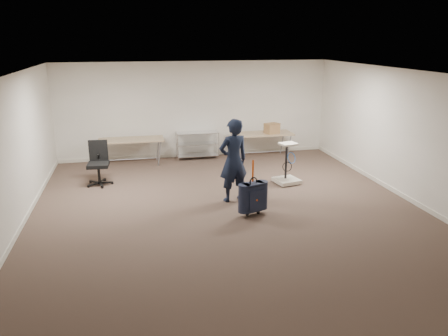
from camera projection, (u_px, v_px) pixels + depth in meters
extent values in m
plane|color=#443329|center=(229.00, 211.00, 9.03)|extent=(9.00, 9.00, 0.00)
plane|color=silver|center=(195.00, 110.00, 12.84)|extent=(8.00, 0.00, 8.00)
plane|color=silver|center=(326.00, 249.00, 4.41)|extent=(8.00, 0.00, 8.00)
plane|color=silver|center=(11.00, 156.00, 7.82)|extent=(0.00, 9.00, 9.00)
plane|color=silver|center=(409.00, 136.00, 9.42)|extent=(0.00, 9.00, 9.00)
plane|color=white|center=(229.00, 73.00, 8.22)|extent=(8.00, 8.00, 0.00)
cube|color=silver|center=(196.00, 154.00, 13.22)|extent=(8.00, 0.02, 0.10)
cube|color=silver|center=(22.00, 225.00, 8.21)|extent=(0.02, 9.00, 0.10)
cube|color=silver|center=(401.00, 195.00, 9.81)|extent=(0.02, 9.00, 0.10)
cube|color=#8E7157|center=(131.00, 140.00, 12.14)|extent=(1.80, 0.75, 0.03)
cylinder|color=#999BA1|center=(132.00, 159.00, 12.30)|extent=(1.50, 0.02, 0.02)
cylinder|color=#999BA1|center=(104.00, 157.00, 11.81)|extent=(0.13, 0.04, 0.69)
cylinder|color=#999BA1|center=(159.00, 154.00, 12.11)|extent=(0.13, 0.04, 0.69)
cylinder|color=#999BA1|center=(105.00, 151.00, 12.38)|extent=(0.13, 0.04, 0.69)
cylinder|color=#999BA1|center=(158.00, 148.00, 12.68)|extent=(0.13, 0.04, 0.69)
cube|color=#8E7157|center=(262.00, 134.00, 12.90)|extent=(1.80, 0.75, 0.03)
cylinder|color=#999BA1|center=(262.00, 152.00, 13.06)|extent=(1.50, 0.02, 0.02)
cylinder|color=#999BA1|center=(240.00, 149.00, 12.58)|extent=(0.13, 0.04, 0.69)
cylinder|color=#999BA1|center=(289.00, 147.00, 12.88)|extent=(0.13, 0.04, 0.69)
cylinder|color=#999BA1|center=(235.00, 145.00, 13.14)|extent=(0.13, 0.04, 0.69)
cylinder|color=#999BA1|center=(282.00, 142.00, 13.44)|extent=(0.13, 0.04, 0.69)
cylinder|color=silver|center=(178.00, 148.00, 12.51)|extent=(0.02, 0.02, 0.80)
cylinder|color=silver|center=(219.00, 146.00, 12.75)|extent=(0.02, 0.02, 0.80)
cylinder|color=silver|center=(176.00, 144.00, 12.94)|extent=(0.02, 0.02, 0.80)
cylinder|color=silver|center=(216.00, 142.00, 13.18)|extent=(0.02, 0.02, 0.80)
cube|color=silver|center=(198.00, 155.00, 12.93)|extent=(1.20, 0.45, 0.02)
cube|color=silver|center=(197.00, 144.00, 12.83)|extent=(1.20, 0.45, 0.02)
cube|color=silver|center=(197.00, 133.00, 12.74)|extent=(1.20, 0.45, 0.01)
imported|color=black|center=(233.00, 161.00, 9.36)|extent=(0.75, 0.59, 1.82)
cube|color=black|center=(253.00, 197.00, 8.71)|extent=(0.48, 0.36, 0.58)
cube|color=black|center=(252.00, 210.00, 8.81)|extent=(0.41, 0.28, 0.03)
cylinder|color=black|center=(247.00, 215.00, 8.75)|extent=(0.05, 0.08, 0.08)
cylinder|color=black|center=(258.00, 212.00, 8.87)|extent=(0.05, 0.08, 0.08)
torus|color=black|center=(253.00, 181.00, 8.61)|extent=(0.18, 0.08, 0.18)
cube|color=#F24F0C|center=(253.00, 171.00, 8.57)|extent=(0.04, 0.02, 0.44)
cylinder|color=black|center=(100.00, 183.00, 10.63)|extent=(0.64, 0.64, 0.10)
cylinder|color=black|center=(99.00, 174.00, 10.57)|extent=(0.06, 0.06, 0.43)
cube|color=black|center=(98.00, 165.00, 10.50)|extent=(0.52, 0.52, 0.09)
cube|color=black|center=(98.00, 150.00, 10.64)|extent=(0.45, 0.09, 0.51)
cube|color=beige|center=(287.00, 181.00, 10.74)|extent=(0.65, 0.65, 0.09)
cylinder|color=black|center=(281.00, 186.00, 10.50)|extent=(0.07, 0.07, 0.04)
cylinder|color=black|center=(287.00, 161.00, 10.65)|extent=(0.06, 0.06, 0.88)
cube|color=beige|center=(288.00, 144.00, 10.47)|extent=(0.45, 0.40, 0.04)
torus|color=blue|center=(291.00, 158.00, 10.49)|extent=(0.30, 0.17, 0.27)
cube|color=#936A44|center=(272.00, 128.00, 12.84)|extent=(0.48, 0.42, 0.30)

